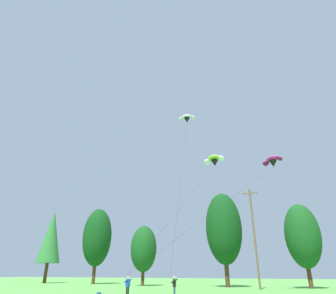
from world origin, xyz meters
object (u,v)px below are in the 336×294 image
Objects in this scene: utility_pole at (254,234)px; kite_flyer_near at (128,285)px; parafoil_kite_high_lime_white at (214,160)px; parafoil_kite_far_magenta at (273,161)px; kite_flyer_mid at (174,285)px; parafoil_kite_mid_white at (187,118)px.

utility_pole is 20.35m from kite_flyer_near.
parafoil_kite_high_lime_white reaches higher than parafoil_kite_far_magenta.
kite_flyer_near is 0.10× the size of parafoil_kite_far_magenta.
kite_flyer_mid is at bearing -120.97° from parafoil_kite_far_magenta.
parafoil_kite_far_magenta is (8.49, 14.15, 14.77)m from kite_flyer_mid.
parafoil_kite_far_magenta is (12.23, -0.44, -9.50)m from parafoil_kite_mid_white.
utility_pole is 0.53× the size of parafoil_kite_mid_white.
parafoil_kite_far_magenta is (3.81, -2.36, 9.03)m from utility_pole.
parafoil_kite_mid_white reaches higher than parafoil_kite_high_lime_white.
kite_flyer_near is 1.00× the size of kite_flyer_mid.
kite_flyer_near is at bearing -129.69° from parafoil_kite_far_magenta.
kite_flyer_mid is 28.08m from parafoil_kite_high_lime_white.
parafoil_kite_high_lime_white is at bearing 143.52° from utility_pole.
parafoil_kite_high_lime_white is 0.94× the size of parafoil_kite_mid_white.
utility_pole is at bearing -36.48° from parafoil_kite_high_lime_white.
utility_pole reaches higher than kite_flyer_near.
utility_pole is 10.08m from parafoil_kite_far_magenta.
parafoil_kite_mid_white reaches higher than parafoil_kite_far_magenta.
utility_pole is at bearing 63.44° from kite_flyer_near.
kite_flyer_near is at bearing -97.26° from parafoil_kite_high_lime_white.
parafoil_kite_high_lime_white reaches higher than kite_flyer_mid.
parafoil_kite_mid_white is at bearing 88.88° from kite_flyer_near.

